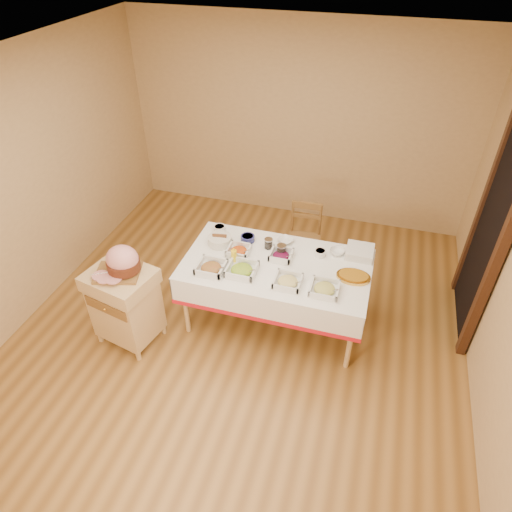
{
  "coord_description": "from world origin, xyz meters",
  "views": [
    {
      "loc": [
        1.1,
        -3.09,
        3.53
      ],
      "look_at": [
        0.12,
        0.2,
        0.89
      ],
      "focal_mm": 32.0,
      "sensor_mm": 36.0,
      "label": 1
    }
  ],
  "objects_px": {
    "mustard_bottle": "(234,256)",
    "plate_stack": "(360,252)",
    "dining_chair": "(304,238)",
    "ham_on_board": "(122,262)",
    "dining_table": "(276,276)",
    "preserve_jar_left": "(268,244)",
    "butcher_cart": "(125,303)",
    "preserve_jar_right": "(281,251)",
    "brass_platter": "(353,276)",
    "bread_basket": "(220,240)"
  },
  "relations": [
    {
      "from": "bread_basket",
      "to": "brass_platter",
      "type": "relative_size",
      "value": 0.77
    },
    {
      "from": "butcher_cart",
      "to": "dining_table",
      "type": "bearing_deg",
      "value": 26.37
    },
    {
      "from": "butcher_cart",
      "to": "bread_basket",
      "type": "distance_m",
      "value": 1.12
    },
    {
      "from": "dining_chair",
      "to": "bread_basket",
      "type": "bearing_deg",
      "value": -132.24
    },
    {
      "from": "mustard_bottle",
      "to": "preserve_jar_right",
      "type": "bearing_deg",
      "value": 30.21
    },
    {
      "from": "mustard_bottle",
      "to": "preserve_jar_left",
      "type": "bearing_deg",
      "value": 51.19
    },
    {
      "from": "bread_basket",
      "to": "plate_stack",
      "type": "distance_m",
      "value": 1.42
    },
    {
      "from": "plate_stack",
      "to": "ham_on_board",
      "type": "bearing_deg",
      "value": -154.06
    },
    {
      "from": "preserve_jar_left",
      "to": "bread_basket",
      "type": "bearing_deg",
      "value": -171.41
    },
    {
      "from": "mustard_bottle",
      "to": "bread_basket",
      "type": "distance_m",
      "value": 0.35
    },
    {
      "from": "preserve_jar_left",
      "to": "brass_platter",
      "type": "distance_m",
      "value": 0.92
    },
    {
      "from": "dining_chair",
      "to": "plate_stack",
      "type": "distance_m",
      "value": 0.96
    },
    {
      "from": "ham_on_board",
      "to": "plate_stack",
      "type": "distance_m",
      "value": 2.29
    },
    {
      "from": "dining_table",
      "to": "brass_platter",
      "type": "relative_size",
      "value": 5.68
    },
    {
      "from": "dining_table",
      "to": "ham_on_board",
      "type": "xyz_separation_m",
      "value": [
        -1.29,
        -0.63,
        0.36
      ]
    },
    {
      "from": "butcher_cart",
      "to": "bread_basket",
      "type": "height_order",
      "value": "bread_basket"
    },
    {
      "from": "plate_stack",
      "to": "preserve_jar_right",
      "type": "bearing_deg",
      "value": -163.43
    },
    {
      "from": "preserve_jar_left",
      "to": "ham_on_board",
      "type": "bearing_deg",
      "value": -143.28
    },
    {
      "from": "ham_on_board",
      "to": "preserve_jar_right",
      "type": "distance_m",
      "value": 1.52
    },
    {
      "from": "preserve_jar_right",
      "to": "dining_chair",
      "type": "bearing_deg",
      "value": 84.38
    },
    {
      "from": "preserve_jar_left",
      "to": "brass_platter",
      "type": "relative_size",
      "value": 0.34
    },
    {
      "from": "dining_chair",
      "to": "bread_basket",
      "type": "xyz_separation_m",
      "value": [
        -0.73,
        -0.81,
        0.37
      ]
    },
    {
      "from": "mustard_bottle",
      "to": "brass_platter",
      "type": "xyz_separation_m",
      "value": [
        1.15,
        0.09,
        -0.06
      ]
    },
    {
      "from": "preserve_jar_right",
      "to": "plate_stack",
      "type": "relative_size",
      "value": 0.45
    },
    {
      "from": "preserve_jar_left",
      "to": "dining_table",
      "type": "bearing_deg",
      "value": -57.4
    },
    {
      "from": "butcher_cart",
      "to": "brass_platter",
      "type": "distance_m",
      "value": 2.2
    },
    {
      "from": "butcher_cart",
      "to": "ham_on_board",
      "type": "height_order",
      "value": "ham_on_board"
    },
    {
      "from": "mustard_bottle",
      "to": "dining_chair",
      "type": "bearing_deg",
      "value": 64.9
    },
    {
      "from": "dining_chair",
      "to": "mustard_bottle",
      "type": "relative_size",
      "value": 4.81
    },
    {
      "from": "butcher_cart",
      "to": "dining_chair",
      "type": "xyz_separation_m",
      "value": [
        1.43,
        1.62,
        -0.04
      ]
    },
    {
      "from": "ham_on_board",
      "to": "preserve_jar_right",
      "type": "height_order",
      "value": "ham_on_board"
    },
    {
      "from": "dining_table",
      "to": "preserve_jar_right",
      "type": "height_order",
      "value": "preserve_jar_right"
    },
    {
      "from": "butcher_cart",
      "to": "mustard_bottle",
      "type": "distance_m",
      "value": 1.15
    },
    {
      "from": "butcher_cart",
      "to": "preserve_jar_right",
      "type": "xyz_separation_m",
      "value": [
        1.35,
        0.81,
        0.34
      ]
    },
    {
      "from": "dining_chair",
      "to": "brass_platter",
      "type": "xyz_separation_m",
      "value": [
        0.65,
        -0.96,
        0.34
      ]
    },
    {
      "from": "butcher_cart",
      "to": "ham_on_board",
      "type": "bearing_deg",
      "value": 38.08
    },
    {
      "from": "dining_table",
      "to": "preserve_jar_left",
      "type": "relative_size",
      "value": 16.61
    },
    {
      "from": "dining_table",
      "to": "butcher_cart",
      "type": "bearing_deg",
      "value": -153.63
    },
    {
      "from": "dining_chair",
      "to": "preserve_jar_left",
      "type": "bearing_deg",
      "value": -107.76
    },
    {
      "from": "ham_on_board",
      "to": "plate_stack",
      "type": "height_order",
      "value": "ham_on_board"
    },
    {
      "from": "ham_on_board",
      "to": "preserve_jar_left",
      "type": "relative_size",
      "value": 3.88
    },
    {
      "from": "butcher_cart",
      "to": "brass_platter",
      "type": "xyz_separation_m",
      "value": [
        2.08,
        0.66,
        0.3
      ]
    },
    {
      "from": "mustard_bottle",
      "to": "plate_stack",
      "type": "bearing_deg",
      "value": 21.75
    },
    {
      "from": "preserve_jar_left",
      "to": "preserve_jar_right",
      "type": "relative_size",
      "value": 0.91
    },
    {
      "from": "preserve_jar_left",
      "to": "butcher_cart",
      "type": "bearing_deg",
      "value": -143.23
    },
    {
      "from": "mustard_bottle",
      "to": "bread_basket",
      "type": "xyz_separation_m",
      "value": [
        -0.24,
        0.25,
        -0.03
      ]
    },
    {
      "from": "dining_chair",
      "to": "bread_basket",
      "type": "height_order",
      "value": "bread_basket"
    },
    {
      "from": "ham_on_board",
      "to": "preserve_jar_left",
      "type": "xyz_separation_m",
      "value": [
        1.15,
        0.86,
        -0.15
      ]
    },
    {
      "from": "dining_table",
      "to": "plate_stack",
      "type": "height_order",
      "value": "plate_stack"
    },
    {
      "from": "bread_basket",
      "to": "brass_platter",
      "type": "bearing_deg",
      "value": -6.47
    }
  ]
}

